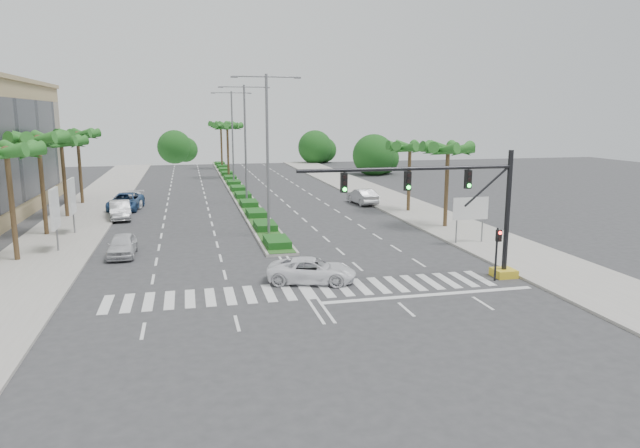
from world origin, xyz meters
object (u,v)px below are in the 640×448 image
object	(u,v)px
car_crossing	(312,270)
car_right	(362,196)
car_parked_c	(125,202)
car_parked_a	(122,245)
car_parked_b	(120,210)
car_parked_d	(134,199)

from	to	relation	value
car_crossing	car_right	xyz separation A→B (m)	(11.05, 26.06, 0.12)
car_parked_c	car_parked_a	bearing A→B (deg)	-78.52
car_parked_b	car_parked_c	xyz separation A→B (m)	(0.00, 4.99, 0.01)
car_parked_d	car_right	size ratio (longest dim) A/B	1.00
car_parked_a	car_crossing	world-z (taller)	car_parked_a
car_parked_a	car_parked_b	bearing A→B (deg)	96.86
car_parked_c	car_crossing	distance (m)	30.39
car_parked_a	car_parked_c	world-z (taller)	car_parked_c
car_parked_a	car_parked_d	bearing A→B (deg)	93.16
car_parked_c	car_parked_d	distance (m)	2.25
car_parked_b	car_crossing	xyz separation A→B (m)	(12.40, -22.75, -0.13)
car_parked_b	car_parked_d	world-z (taller)	car_parked_b
car_parked_c	car_parked_b	bearing A→B (deg)	-83.30
car_parked_a	car_parked_c	xyz separation A→B (m)	(-1.60, 19.13, 0.09)
car_parked_b	car_crossing	world-z (taller)	car_parked_b
car_parked_c	car_parked_d	world-z (taller)	car_parked_c
car_crossing	car_parked_b	bearing A→B (deg)	45.41
car_parked_b	car_parked_d	xyz separation A→B (m)	(0.57, 7.16, -0.10)
car_crossing	car_right	distance (m)	28.30
car_parked_d	car_parked_c	bearing A→B (deg)	-103.41
car_parked_b	car_crossing	bearing A→B (deg)	-69.13
car_parked_a	car_parked_d	world-z (taller)	car_parked_a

